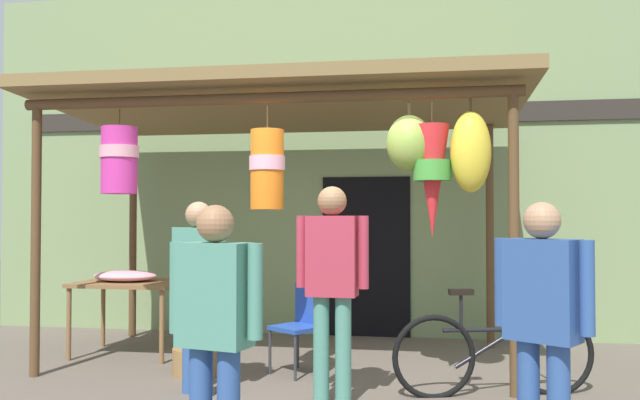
{
  "coord_description": "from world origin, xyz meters",
  "views": [
    {
      "loc": [
        1.1,
        -5.85,
        1.5
      ],
      "look_at": [
        0.03,
        0.79,
        1.67
      ],
      "focal_mm": 36.69,
      "sensor_mm": 36.0,
      "label": 1
    }
  ],
  "objects_px": {
    "customer_foreground": "(215,320)",
    "shopper_by_bananas": "(198,280)",
    "passerby_at_right": "(543,315)",
    "display_table": "(131,289)",
    "vendor_in_orange": "(332,274)",
    "parked_bicycle": "(494,354)",
    "wicker_basket_by_table": "(199,361)",
    "flower_heap_on_table": "(126,276)",
    "folding_chair": "(303,320)"
  },
  "relations": [
    {
      "from": "display_table",
      "to": "parked_bicycle",
      "type": "bearing_deg",
      "value": -15.47
    },
    {
      "from": "display_table",
      "to": "parked_bicycle",
      "type": "relative_size",
      "value": 0.66
    },
    {
      "from": "parked_bicycle",
      "to": "passerby_at_right",
      "type": "height_order",
      "value": "passerby_at_right"
    },
    {
      "from": "folding_chair",
      "to": "parked_bicycle",
      "type": "bearing_deg",
      "value": -16.78
    },
    {
      "from": "wicker_basket_by_table",
      "to": "customer_foreground",
      "type": "height_order",
      "value": "customer_foreground"
    },
    {
      "from": "flower_heap_on_table",
      "to": "wicker_basket_by_table",
      "type": "distance_m",
      "value": 1.48
    },
    {
      "from": "display_table",
      "to": "passerby_at_right",
      "type": "bearing_deg",
      "value": -35.72
    },
    {
      "from": "wicker_basket_by_table",
      "to": "vendor_in_orange",
      "type": "bearing_deg",
      "value": -29.59
    },
    {
      "from": "shopper_by_bananas",
      "to": "passerby_at_right",
      "type": "bearing_deg",
      "value": -28.08
    },
    {
      "from": "display_table",
      "to": "wicker_basket_by_table",
      "type": "height_order",
      "value": "display_table"
    },
    {
      "from": "wicker_basket_by_table",
      "to": "flower_heap_on_table",
      "type": "bearing_deg",
      "value": 147.36
    },
    {
      "from": "customer_foreground",
      "to": "parked_bicycle",
      "type": "bearing_deg",
      "value": 51.04
    },
    {
      "from": "passerby_at_right",
      "to": "flower_heap_on_table",
      "type": "bearing_deg",
      "value": 144.73
    },
    {
      "from": "shopper_by_bananas",
      "to": "display_table",
      "type": "bearing_deg",
      "value": 132.34
    },
    {
      "from": "flower_heap_on_table",
      "to": "customer_foreground",
      "type": "height_order",
      "value": "customer_foreground"
    },
    {
      "from": "flower_heap_on_table",
      "to": "wicker_basket_by_table",
      "type": "bearing_deg",
      "value": -32.64
    },
    {
      "from": "customer_foreground",
      "to": "passerby_at_right",
      "type": "xyz_separation_m",
      "value": [
        1.84,
        0.42,
        0.01
      ]
    },
    {
      "from": "display_table",
      "to": "flower_heap_on_table",
      "type": "height_order",
      "value": "flower_heap_on_table"
    },
    {
      "from": "wicker_basket_by_table",
      "to": "customer_foreground",
      "type": "bearing_deg",
      "value": -68.55
    },
    {
      "from": "customer_foreground",
      "to": "passerby_at_right",
      "type": "distance_m",
      "value": 1.88
    },
    {
      "from": "vendor_in_orange",
      "to": "customer_foreground",
      "type": "distance_m",
      "value": 1.74
    },
    {
      "from": "folding_chair",
      "to": "shopper_by_bananas",
      "type": "xyz_separation_m",
      "value": [
        -0.74,
        -0.87,
        0.46
      ]
    },
    {
      "from": "display_table",
      "to": "passerby_at_right",
      "type": "distance_m",
      "value": 4.74
    },
    {
      "from": "wicker_basket_by_table",
      "to": "shopper_by_bananas",
      "type": "xyz_separation_m",
      "value": [
        0.23,
        -0.68,
        0.84
      ]
    },
    {
      "from": "display_table",
      "to": "shopper_by_bananas",
      "type": "distance_m",
      "value": 1.89
    },
    {
      "from": "folding_chair",
      "to": "vendor_in_orange",
      "type": "relative_size",
      "value": 0.48
    },
    {
      "from": "customer_foreground",
      "to": "shopper_by_bananas",
      "type": "height_order",
      "value": "shopper_by_bananas"
    },
    {
      "from": "parked_bicycle",
      "to": "shopper_by_bananas",
      "type": "xyz_separation_m",
      "value": [
        -2.47,
        -0.35,
        0.61
      ]
    },
    {
      "from": "display_table",
      "to": "customer_foreground",
      "type": "relative_size",
      "value": 0.72
    },
    {
      "from": "flower_heap_on_table",
      "to": "shopper_by_bananas",
      "type": "xyz_separation_m",
      "value": [
        1.31,
        -1.37,
        0.11
      ]
    },
    {
      "from": "wicker_basket_by_table",
      "to": "customer_foreground",
      "type": "relative_size",
      "value": 0.32
    },
    {
      "from": "wicker_basket_by_table",
      "to": "display_table",
      "type": "bearing_deg",
      "value": 145.74
    },
    {
      "from": "parked_bicycle",
      "to": "flower_heap_on_table",
      "type": "bearing_deg",
      "value": 164.87
    },
    {
      "from": "customer_foreground",
      "to": "shopper_by_bananas",
      "type": "relative_size",
      "value": 0.96
    },
    {
      "from": "parked_bicycle",
      "to": "vendor_in_orange",
      "type": "bearing_deg",
      "value": -160.53
    },
    {
      "from": "customer_foreground",
      "to": "folding_chair",
      "type": "bearing_deg",
      "value": 90.08
    },
    {
      "from": "folding_chair",
      "to": "display_table",
      "type": "bearing_deg",
      "value": 165.67
    },
    {
      "from": "display_table",
      "to": "parked_bicycle",
      "type": "distance_m",
      "value": 3.89
    },
    {
      "from": "folding_chair",
      "to": "passerby_at_right",
      "type": "relative_size",
      "value": 0.53
    },
    {
      "from": "display_table",
      "to": "customer_foreground",
      "type": "bearing_deg",
      "value": -57.74
    },
    {
      "from": "display_table",
      "to": "flower_heap_on_table",
      "type": "xyz_separation_m",
      "value": [
        -0.05,
        -0.01,
        0.15
      ]
    },
    {
      "from": "vendor_in_orange",
      "to": "passerby_at_right",
      "type": "height_order",
      "value": "vendor_in_orange"
    },
    {
      "from": "wicker_basket_by_table",
      "to": "shopper_by_bananas",
      "type": "distance_m",
      "value": 1.1
    },
    {
      "from": "wicker_basket_by_table",
      "to": "passerby_at_right",
      "type": "relative_size",
      "value": 0.32
    },
    {
      "from": "display_table",
      "to": "customer_foreground",
      "type": "distance_m",
      "value": 3.76
    },
    {
      "from": "flower_heap_on_table",
      "to": "shopper_by_bananas",
      "type": "height_order",
      "value": "shopper_by_bananas"
    },
    {
      "from": "customer_foreground",
      "to": "shopper_by_bananas",
      "type": "distance_m",
      "value": 1.94
    },
    {
      "from": "vendor_in_orange",
      "to": "customer_foreground",
      "type": "xyz_separation_m",
      "value": [
        -0.43,
        -1.68,
        -0.12
      ]
    },
    {
      "from": "customer_foreground",
      "to": "passerby_at_right",
      "type": "bearing_deg",
      "value": 12.74
    },
    {
      "from": "folding_chair",
      "to": "shopper_by_bananas",
      "type": "relative_size",
      "value": 0.52
    }
  ]
}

